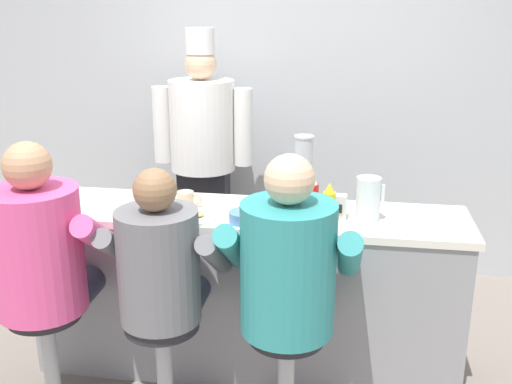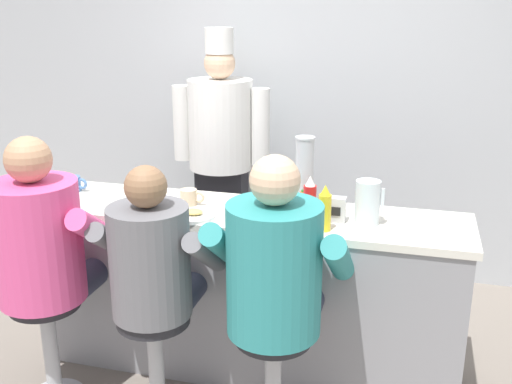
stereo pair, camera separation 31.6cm
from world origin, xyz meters
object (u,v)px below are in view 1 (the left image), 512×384
cup_stack_steel (303,174)px  diner_seated_teal (289,274)px  mustard_bottle_yellow (329,207)px  coffee_mug_blue (61,190)px  diner_seated_pink (42,256)px  diner_seated_grey (161,273)px  cereal_bowl (245,217)px  breakfast_plate (194,217)px  cook_in_whites_near (203,147)px  water_pitcher_clear (368,199)px  hot_sauce_bottle_orange (304,203)px  napkin_dispenser_chrome (335,206)px  coffee_mug_tan (186,199)px  ketchup_bottle_red (312,199)px

cup_stack_steel → diner_seated_teal: size_ratio=0.29×
mustard_bottle_yellow → coffee_mug_blue: 1.57m
diner_seated_pink → diner_seated_grey: size_ratio=1.07×
cereal_bowl → diner_seated_grey: 0.53m
breakfast_plate → cook_in_whites_near: 1.33m
cup_stack_steel → diner_seated_grey: bearing=-134.9°
diner_seated_pink → cook_in_whites_near: size_ratio=0.77×
cup_stack_steel → diner_seated_grey: 0.93m
cup_stack_steel → cook_in_whites_near: size_ratio=0.22×
breakfast_plate → water_pitcher_clear: bearing=9.2°
cup_stack_steel → diner_seated_grey: (-0.61, -0.61, -0.34)m
hot_sauce_bottle_orange → cook_in_whites_near: 1.42m
coffee_mug_blue → diner_seated_grey: 1.02m
diner_seated_pink → breakfast_plate: bearing=29.2°
diner_seated_grey → napkin_dispenser_chrome: bearing=33.3°
water_pitcher_clear → coffee_mug_tan: (-0.98, 0.05, -0.07)m
coffee_mug_tan → mustard_bottle_yellow: bearing=-13.9°
coffee_mug_blue → cereal_bowl: bearing=-12.2°
ketchup_bottle_red → coffee_mug_tan: bearing=170.5°
diner_seated_teal → cook_in_whites_near: (-0.81, 1.67, 0.17)m
ketchup_bottle_red → mustard_bottle_yellow: (0.09, -0.08, -0.01)m
cereal_bowl → cup_stack_steel: bearing=39.0°
ketchup_bottle_red → coffee_mug_blue: size_ratio=1.75×
coffee_mug_tan → diner_seated_teal: diner_seated_teal is taller
hot_sauce_bottle_orange → cook_in_whites_near: (-0.83, 1.16, -0.00)m
cup_stack_steel → diner_seated_pink: 1.38m
ketchup_bottle_red → cook_in_whites_near: 1.51m
hot_sauce_bottle_orange → diner_seated_teal: 0.54m
hot_sauce_bottle_orange → water_pitcher_clear: size_ratio=0.67×
cereal_bowl → napkin_dispenser_chrome: (0.46, 0.13, 0.04)m
diner_seated_grey → cook_in_whites_near: bearing=97.2°
cereal_bowl → mustard_bottle_yellow: bearing=-1.6°
coffee_mug_blue → diner_seated_pink: 0.66m
breakfast_plate → napkin_dispenser_chrome: size_ratio=1.78×
hot_sauce_bottle_orange → mustard_bottle_yellow: bearing=-47.1°
hot_sauce_bottle_orange → coffee_mug_blue: (-1.41, 0.11, -0.03)m
coffee_mug_tan → cup_stack_steel: bearing=3.8°
cereal_bowl → diner_seated_teal: size_ratio=0.11×
cereal_bowl → coffee_mug_tan: size_ratio=1.15×
hot_sauce_bottle_orange → breakfast_plate: size_ratio=0.67×
napkin_dispenser_chrome → diner_seated_grey: diner_seated_grey is taller
diner_seated_teal → coffee_mug_tan: bearing=138.2°
diner_seated_teal → mustard_bottle_yellow: bearing=66.8°
coffee_mug_tan → diner_seated_teal: (0.63, -0.56, -0.14)m
diner_seated_teal → coffee_mug_blue: bearing=156.0°
water_pitcher_clear → napkin_dispenser_chrome: bearing=-179.2°
water_pitcher_clear → diner_seated_pink: (-1.55, -0.51, -0.20)m
ketchup_bottle_red → cook_in_whites_near: bearing=125.6°
cup_stack_steel → diner_seated_teal: 0.68m
hot_sauce_bottle_orange → napkin_dispenser_chrome: size_ratio=1.19×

